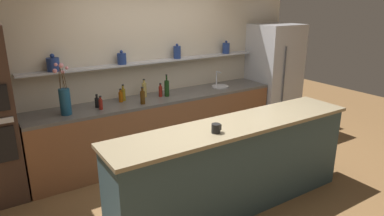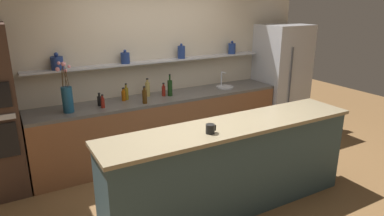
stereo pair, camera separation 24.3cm
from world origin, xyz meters
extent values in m
plane|color=brown|center=(0.00, 0.00, 0.00)|extent=(12.00, 12.00, 0.00)
cube|color=beige|center=(0.00, 1.60, 1.30)|extent=(5.20, 0.10, 2.60)
cube|color=#B7B7BC|center=(-0.07, 1.46, 1.41)|extent=(3.64, 0.18, 0.02)
cylinder|color=navy|center=(-1.43, 1.45, 1.50)|extent=(0.16, 0.16, 0.17)
sphere|color=navy|center=(-1.43, 1.45, 1.62)|extent=(0.05, 0.05, 0.05)
cylinder|color=navy|center=(-0.52, 1.45, 1.50)|extent=(0.12, 0.12, 0.15)
sphere|color=navy|center=(-0.52, 1.45, 1.59)|extent=(0.04, 0.04, 0.04)
cylinder|color=navy|center=(0.37, 1.45, 1.51)|extent=(0.11, 0.11, 0.19)
sphere|color=navy|center=(0.37, 1.45, 1.63)|extent=(0.04, 0.04, 0.04)
cylinder|color=navy|center=(1.31, 1.45, 1.51)|extent=(0.12, 0.12, 0.17)
sphere|color=navy|center=(1.31, 1.45, 1.61)|extent=(0.04, 0.04, 0.04)
cube|color=brown|center=(-0.07, 1.24, 0.44)|extent=(3.74, 0.62, 0.88)
cube|color=#56514C|center=(-0.07, 1.24, 0.90)|extent=(3.74, 0.62, 0.04)
cube|color=#334C56|center=(0.00, -0.42, 0.49)|extent=(2.89, 0.55, 0.98)
cube|color=gray|center=(0.00, -0.42, 1.00)|extent=(2.95, 0.61, 0.04)
cube|color=#B7B7BC|center=(2.21, 1.20, 0.94)|extent=(0.78, 0.70, 1.88)
cylinder|color=#4C4C51|center=(2.07, 0.83, 1.03)|extent=(0.02, 0.02, 1.03)
cylinder|color=navy|center=(-1.40, 1.17, 1.08)|extent=(0.13, 0.13, 0.33)
cylinder|color=#4C3319|center=(-1.37, 1.16, 1.38)|extent=(0.04, 0.06, 0.25)
sphere|color=pink|center=(-1.34, 1.14, 1.50)|extent=(0.04, 0.04, 0.04)
cylinder|color=#4C3319|center=(-1.39, 1.19, 1.34)|extent=(0.02, 0.01, 0.19)
sphere|color=pink|center=(-1.37, 1.23, 1.44)|extent=(0.04, 0.04, 0.04)
cylinder|color=#4C3319|center=(-1.41, 1.20, 1.39)|extent=(0.03, 0.03, 0.29)
sphere|color=pink|center=(-1.44, 1.23, 1.54)|extent=(0.04, 0.04, 0.04)
cylinder|color=#4C3319|center=(-1.40, 1.16, 1.40)|extent=(0.04, 0.01, 0.30)
sphere|color=pink|center=(-1.40, 1.12, 1.54)|extent=(0.06, 0.06, 0.06)
cylinder|color=#4C3319|center=(-1.43, 1.18, 1.36)|extent=(0.02, 0.06, 0.22)
sphere|color=pink|center=(-1.47, 1.19, 1.47)|extent=(0.05, 0.05, 0.05)
cylinder|color=#B7B7BC|center=(1.04, 1.24, 0.93)|extent=(0.28, 0.28, 0.02)
cylinder|color=#B7B7BC|center=(1.04, 1.34, 1.05)|extent=(0.02, 0.02, 0.22)
cylinder|color=#B7B7BC|center=(1.04, 1.28, 1.16)|extent=(0.02, 0.12, 0.02)
cylinder|color=maroon|center=(-0.97, 1.14, 0.99)|extent=(0.05, 0.05, 0.13)
cylinder|color=maroon|center=(-0.97, 1.14, 1.07)|extent=(0.03, 0.03, 0.04)
cylinder|color=black|center=(-0.97, 1.14, 1.09)|extent=(0.03, 0.03, 0.01)
cylinder|color=tan|center=(-0.24, 1.38, 1.02)|extent=(0.07, 0.07, 0.21)
cylinder|color=tan|center=(-0.24, 1.38, 1.15)|extent=(0.03, 0.03, 0.04)
cylinder|color=black|center=(-0.24, 1.38, 1.18)|extent=(0.03, 0.03, 0.01)
cylinder|color=maroon|center=(-0.03, 1.27, 0.99)|extent=(0.05, 0.05, 0.15)
cylinder|color=maroon|center=(-0.03, 1.27, 1.09)|extent=(0.03, 0.03, 0.04)
cylinder|color=black|center=(-0.03, 1.27, 1.11)|extent=(0.03, 0.03, 0.01)
cylinder|color=#193814|center=(0.06, 1.24, 1.04)|extent=(0.07, 0.07, 0.23)
cylinder|color=#193814|center=(0.06, 1.24, 1.19)|extent=(0.02, 0.02, 0.08)
cylinder|color=black|center=(0.06, 1.24, 1.24)|extent=(0.03, 0.03, 0.01)
cylinder|color=#9E4C0A|center=(-0.62, 1.32, 0.99)|extent=(0.06, 0.06, 0.14)
cylinder|color=#9E4C0A|center=(-0.62, 1.32, 1.08)|extent=(0.03, 0.03, 0.04)
cylinder|color=black|center=(-0.62, 1.32, 1.10)|extent=(0.03, 0.03, 0.01)
cylinder|color=olive|center=(-0.57, 1.36, 1.00)|extent=(0.06, 0.06, 0.17)
cylinder|color=olive|center=(-0.57, 1.36, 1.11)|extent=(0.03, 0.03, 0.05)
cylinder|color=black|center=(-0.57, 1.36, 1.15)|extent=(0.03, 0.03, 0.01)
cylinder|color=#4C2D0C|center=(-0.41, 1.06, 1.01)|extent=(0.06, 0.06, 0.18)
cylinder|color=#4C2D0C|center=(-0.41, 1.06, 1.12)|extent=(0.03, 0.03, 0.04)
cylinder|color=black|center=(-0.41, 1.06, 1.15)|extent=(0.03, 0.03, 0.01)
cylinder|color=black|center=(-0.98, 1.25, 0.98)|extent=(0.06, 0.06, 0.13)
cylinder|color=black|center=(-0.98, 1.25, 1.07)|extent=(0.03, 0.03, 0.04)
cylinder|color=black|center=(-0.98, 1.25, 1.09)|extent=(0.03, 0.03, 0.01)
cylinder|color=black|center=(-0.35, -0.52, 1.07)|extent=(0.09, 0.09, 0.09)
cube|color=black|center=(-0.30, -0.52, 1.07)|extent=(0.02, 0.01, 0.06)
camera|label=1|loc=(-2.26, -3.05, 2.29)|focal=32.00mm
camera|label=2|loc=(-2.05, -3.17, 2.29)|focal=32.00mm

